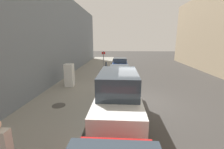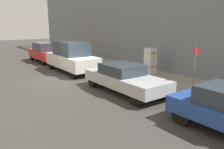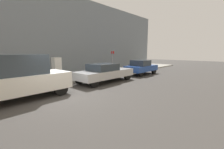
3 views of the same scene
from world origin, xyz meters
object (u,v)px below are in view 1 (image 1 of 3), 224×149
at_px(fire_hydrant, 106,65).
at_px(parked_van_white, 118,94).
at_px(parked_sedan_silver, 120,73).
at_px(parked_hatchback_blue, 120,64).
at_px(discarded_refrigerator, 69,75).
at_px(street_sign_post, 104,61).

bearing_deg(fire_hydrant, parked_van_white, -81.52).
height_order(parked_sedan_silver, parked_hatchback_blue, parked_hatchback_blue).
relative_size(discarded_refrigerator, street_sign_post, 0.74).
relative_size(street_sign_post, parked_van_white, 0.45).
relative_size(street_sign_post, parked_sedan_silver, 0.48).
distance_m(street_sign_post, parked_van_white, 8.95).
bearing_deg(discarded_refrigerator, street_sign_post, 66.26).
distance_m(street_sign_post, fire_hydrant, 2.85).
bearing_deg(fire_hydrant, parked_hatchback_blue, -7.26).
relative_size(discarded_refrigerator, fire_hydrant, 2.08).
height_order(parked_van_white, parked_sedan_silver, parked_van_white).
height_order(street_sign_post, parked_sedan_silver, street_sign_post).
xyz_separation_m(street_sign_post, parked_hatchback_blue, (1.69, 2.50, -0.68)).
distance_m(fire_hydrant, parked_sedan_silver, 5.75).
xyz_separation_m(street_sign_post, fire_hydrant, (-0.02, 2.72, -0.88)).
bearing_deg(discarded_refrigerator, parked_hatchback_blue, 62.39).
bearing_deg(parked_sedan_silver, discarded_refrigerator, -153.20).
bearing_deg(street_sign_post, parked_hatchback_blue, 55.85).
relative_size(street_sign_post, parked_hatchback_blue, 0.60).
relative_size(fire_hydrant, parked_van_white, 0.16).
xyz_separation_m(fire_hydrant, parked_sedan_silver, (1.71, -5.48, 0.19)).
bearing_deg(parked_hatchback_blue, parked_sedan_silver, -90.00).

